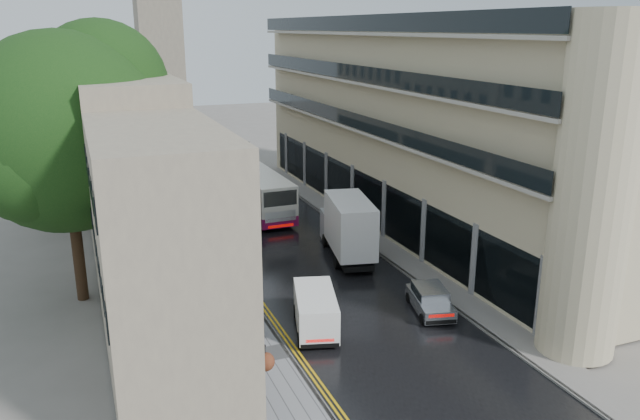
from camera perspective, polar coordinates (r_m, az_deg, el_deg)
road at (r=43.30m, az=-4.40°, el=-1.72°), size 9.00×85.00×0.02m
left_sidewalk at (r=42.04m, az=-12.04°, el=-2.53°), size 2.70×85.00×0.12m
right_sidewalk at (r=45.08m, az=2.17°, el=-0.88°), size 1.80×85.00×0.12m
old_shop_row at (r=42.61m, az=-17.89°, el=5.56°), size 4.50×56.00×12.00m
modern_block at (r=44.43m, az=8.91°, el=7.87°), size 8.00×40.00×14.00m
tree_near at (r=32.53m, az=-22.04°, el=3.69°), size 10.56×10.56×13.89m
tree_far at (r=45.45m, az=-21.67°, el=6.12°), size 9.24×9.24×12.46m
cream_bus at (r=44.00m, az=-6.16°, el=0.67°), size 2.77×11.47×3.12m
white_lorry at (r=35.61m, az=1.53°, el=-2.48°), size 3.61×7.51×3.79m
silver_hatchback at (r=29.91m, az=9.44°, el=-9.08°), size 2.35×3.78×1.32m
white_van at (r=27.52m, az=-1.83°, el=-10.59°), size 2.81×4.43×1.86m
navy_van at (r=39.63m, az=-8.66°, el=-1.84°), size 2.54×4.70×2.27m
pedestrian at (r=40.15m, az=-11.22°, el=-2.12°), size 0.67×0.58×1.56m
lamp_post_near at (r=30.78m, az=-7.61°, el=-1.36°), size 0.92×0.46×7.99m
lamp_post_far at (r=49.61m, az=-13.93°, el=4.75°), size 0.84×0.50×7.43m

